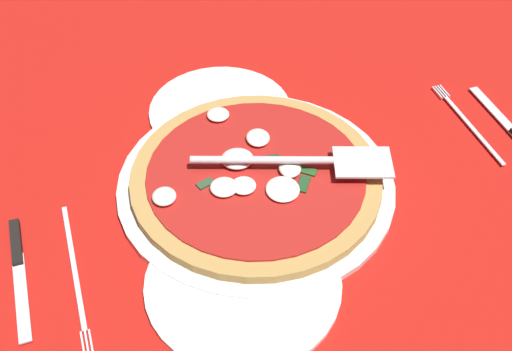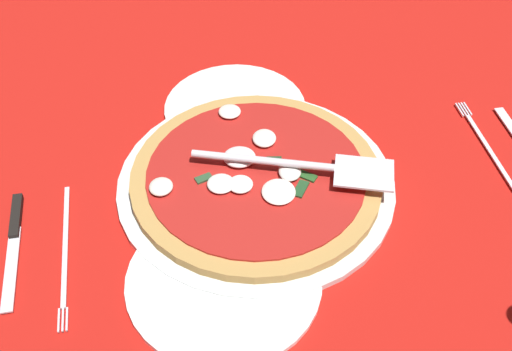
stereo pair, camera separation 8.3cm
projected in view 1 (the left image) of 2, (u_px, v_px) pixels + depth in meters
ground_plane at (292, 175)px, 86.65cm from camera, size 113.48×113.48×0.80cm
checker_pattern at (292, 172)px, 86.33cm from camera, size 113.48×113.48×0.10cm
pizza_pan at (256, 184)px, 83.86cm from camera, size 36.91×36.91×1.22cm
dinner_plate_left at (243, 283)px, 72.77cm from camera, size 22.92×22.92×1.00cm
dinner_plate_right at (220, 111)px, 94.80cm from camera, size 21.40×21.40×1.00cm
pizza at (255, 176)px, 82.82cm from camera, size 33.22×33.22×2.92cm
pizza_server at (304, 161)px, 81.40cm from camera, size 6.95×26.49×1.00cm
place_setting_near at (490, 128)px, 92.27cm from camera, size 20.84×14.98×1.40cm
place_setting_far at (46, 272)px, 74.02cm from camera, size 21.72×16.78×1.40cm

